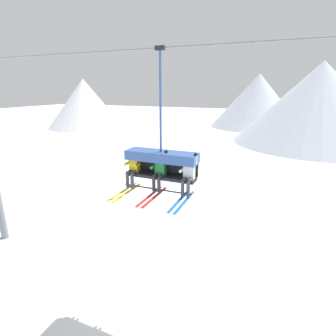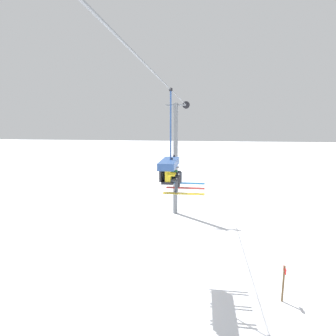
# 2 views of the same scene
# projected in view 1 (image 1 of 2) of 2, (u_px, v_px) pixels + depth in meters

# --- Properties ---
(ground_plane) EXTENTS (200.00, 200.00, 0.00)m
(ground_plane) POSITION_uv_depth(u_px,v_px,m) (146.00, 280.00, 10.92)
(ground_plane) COLOR white
(mountain_peak_west) EXTENTS (14.91, 14.91, 9.55)m
(mountain_peak_west) POSITION_uv_depth(u_px,v_px,m) (85.00, 104.00, 52.73)
(mountain_peak_west) COLOR white
(mountain_peak_west) RESTS_ON ground_plane
(mountain_peak_central) EXTENTS (18.36, 18.36, 10.55)m
(mountain_peak_central) POSITION_uv_depth(u_px,v_px,m) (257.00, 101.00, 53.04)
(mountain_peak_central) COLOR silver
(mountain_peak_central) RESTS_ON ground_plane
(mountain_peak_east) EXTENTS (22.08, 22.08, 11.28)m
(mountain_peak_east) POSITION_uv_depth(u_px,v_px,m) (318.00, 104.00, 36.35)
(mountain_peak_east) COLOR silver
(mountain_peak_east) RESTS_ON ground_plane
(lift_cable) EXTENTS (20.94, 0.05, 0.05)m
(lift_cable) POSITION_uv_depth(u_px,v_px,m) (157.00, 48.00, 7.32)
(lift_cable) COLOR slate
(chairlift_chair) EXTENTS (2.32, 0.74, 4.19)m
(chairlift_chair) POSITION_uv_depth(u_px,v_px,m) (162.00, 159.00, 8.29)
(chairlift_chair) COLOR #232328
(skier_yellow) EXTENTS (0.46, 1.70, 1.23)m
(skier_yellow) POSITION_uv_depth(u_px,v_px,m) (133.00, 168.00, 8.54)
(skier_yellow) COLOR yellow
(skier_green) EXTENTS (0.48, 1.70, 1.34)m
(skier_green) POSITION_uv_depth(u_px,v_px,m) (159.00, 171.00, 8.19)
(skier_green) COLOR #23843D
(skier_white) EXTENTS (0.48, 1.70, 1.34)m
(skier_white) POSITION_uv_depth(u_px,v_px,m) (188.00, 174.00, 7.84)
(skier_white) COLOR silver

